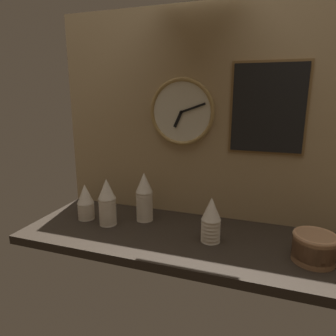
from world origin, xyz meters
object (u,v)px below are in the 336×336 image
at_px(cup_stack_center_left, 144,197).
at_px(wall_clock, 182,112).
at_px(cup_stack_center_right, 211,220).
at_px(bowl_stack_far_right, 314,247).
at_px(menu_board, 268,108).
at_px(cup_stack_left, 107,202).
at_px(cup_stack_far_left, 86,202).

height_order(cup_stack_center_left, wall_clock, wall_clock).
bearing_deg(cup_stack_center_left, wall_clock, 43.52).
height_order(cup_stack_center_right, cup_stack_center_left, cup_stack_center_left).
height_order(bowl_stack_far_right, menu_board, menu_board).
relative_size(bowl_stack_far_right, menu_board, 0.39).
height_order(cup_stack_left, bowl_stack_far_right, cup_stack_left).
distance_m(cup_stack_center_left, menu_board, 0.73).
height_order(cup_stack_far_left, bowl_stack_far_right, cup_stack_far_left).
xyz_separation_m(cup_stack_far_left, bowl_stack_far_right, (1.07, -0.07, -0.03)).
bearing_deg(cup_stack_left, cup_stack_center_left, 35.39).
xyz_separation_m(cup_stack_far_left, menu_board, (0.86, 0.24, 0.48)).
bearing_deg(bowl_stack_far_right, menu_board, 125.21).
relative_size(cup_stack_center_left, bowl_stack_far_right, 1.53).
bearing_deg(menu_board, cup_stack_far_left, -164.66).
bearing_deg(cup_stack_far_left, cup_stack_left, -9.97).
xyz_separation_m(cup_stack_far_left, wall_clock, (0.45, 0.23, 0.45)).
xyz_separation_m(wall_clock, menu_board, (0.41, 0.01, 0.02)).
distance_m(cup_stack_left, bowl_stack_far_right, 0.93).
bearing_deg(cup_stack_center_right, cup_stack_far_left, 177.05).
distance_m(cup_stack_center_right, menu_board, 0.57).
distance_m(cup_stack_far_left, cup_stack_center_left, 0.31).
bearing_deg(wall_clock, menu_board, 1.24).
bearing_deg(cup_stack_center_right, cup_stack_left, 179.02).
xyz_separation_m(cup_stack_center_right, cup_stack_center_left, (-0.37, 0.12, 0.03)).
height_order(cup_stack_left, cup_stack_center_right, cup_stack_left).
distance_m(cup_stack_left, cup_stack_center_left, 0.19).
relative_size(bowl_stack_far_right, wall_clock, 0.49).
xyz_separation_m(cup_stack_left, cup_stack_center_right, (0.52, -0.01, -0.02)).
bearing_deg(cup_stack_center_right, cup_stack_center_left, 162.25).
height_order(cup_stack_left, menu_board, menu_board).
bearing_deg(cup_stack_far_left, wall_clock, 26.90).
distance_m(cup_stack_left, cup_stack_center_right, 0.52).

